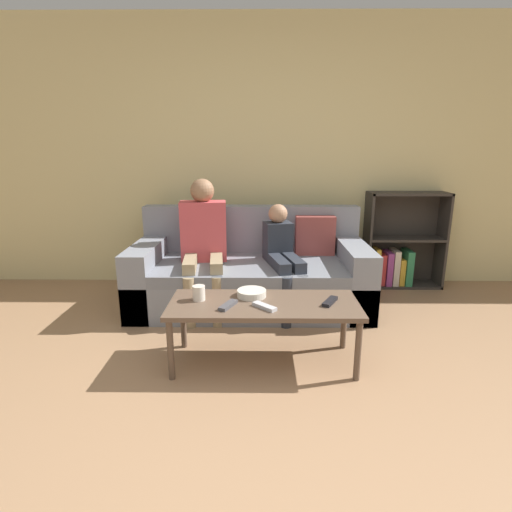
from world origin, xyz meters
TOP-DOWN VIEW (x-y plane):
  - ground_plane at (0.00, 0.00)m, footprint 22.00×22.00m
  - wall_back at (0.00, 2.76)m, footprint 12.00×0.06m
  - couch at (-0.09, 2.07)m, footprint 2.03×0.96m
  - bookshelf at (1.40, 2.60)m, footprint 0.77×0.28m
  - coffee_table at (0.02, 1.02)m, footprint 1.21×0.49m
  - person_adult at (-0.49, 1.98)m, footprint 0.41×0.68m
  - person_child at (0.18, 1.92)m, footprint 0.36×0.68m
  - cup_near at (-0.40, 1.06)m, footprint 0.08×0.08m
  - tv_remote_0 at (-0.20, 0.94)m, footprint 0.11×0.17m
  - tv_remote_1 at (0.44, 1.01)m, footprint 0.12×0.17m
  - tv_remote_2 at (0.02, 0.92)m, footprint 0.15×0.15m
  - snack_bowl at (-0.06, 1.12)m, footprint 0.19×0.19m

SIDE VIEW (x-z plane):
  - ground_plane at x=0.00m, z-range 0.00..0.00m
  - couch at x=-0.09m, z-range -0.15..0.70m
  - bookshelf at x=1.40m, z-range -0.10..0.86m
  - coffee_table at x=0.02m, z-range 0.17..0.59m
  - tv_remote_0 at x=-0.20m, z-range 0.42..0.44m
  - tv_remote_1 at x=0.44m, z-range 0.42..0.44m
  - tv_remote_2 at x=0.02m, z-range 0.42..0.44m
  - snack_bowl at x=-0.06m, z-range 0.42..0.47m
  - cup_near at x=-0.40m, z-range 0.42..0.52m
  - person_child at x=0.18m, z-range 0.06..0.97m
  - person_adult at x=-0.49m, z-range 0.08..1.21m
  - wall_back at x=0.00m, z-range 0.00..2.60m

